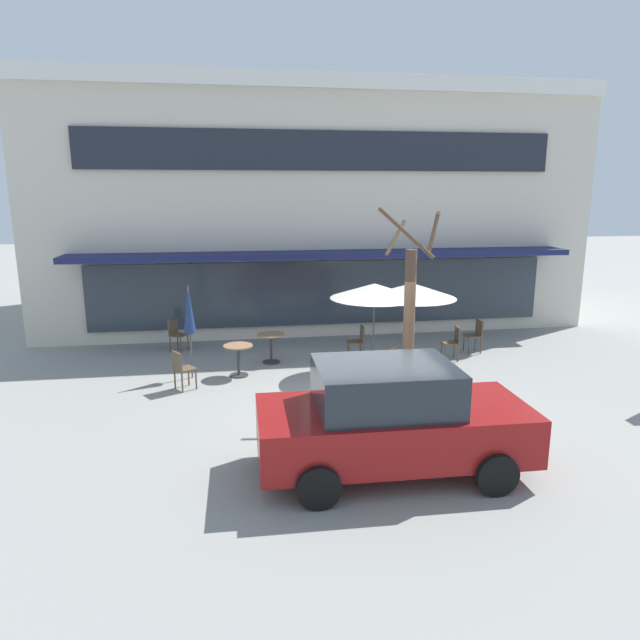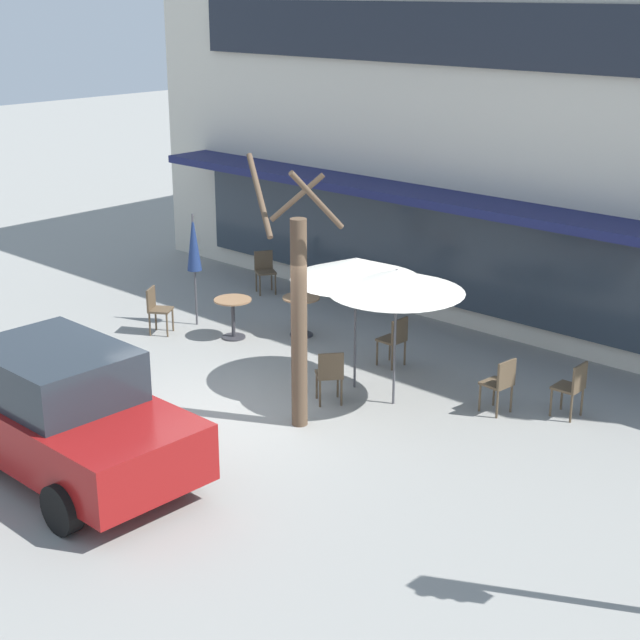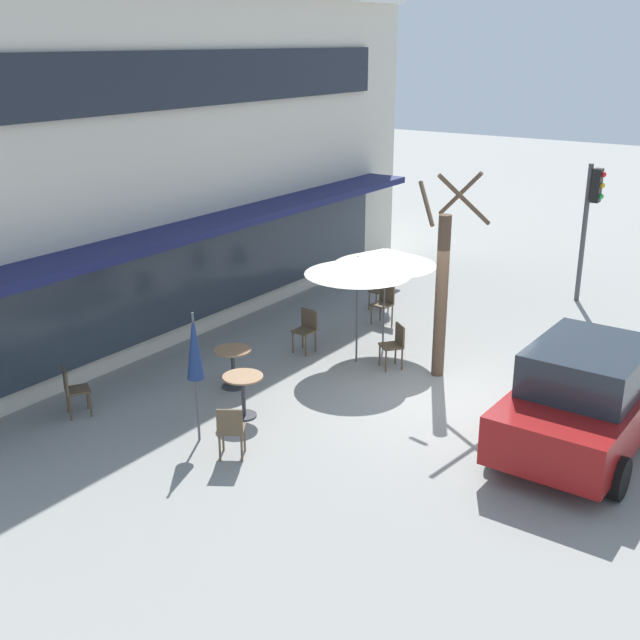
# 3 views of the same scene
# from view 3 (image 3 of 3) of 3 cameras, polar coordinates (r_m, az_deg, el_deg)

# --- Properties ---
(ground_plane) EXTENTS (80.00, 80.00, 0.00)m
(ground_plane) POSITION_cam_3_polar(r_m,az_deg,el_deg) (14.78, 8.85, -5.63)
(ground_plane) COLOR gray
(building_facade) EXTENTS (16.93, 9.10, 7.55)m
(building_facade) POSITION_cam_3_polar(r_m,az_deg,el_deg) (19.95, -17.67, 11.53)
(building_facade) COLOR beige
(building_facade) RESTS_ON ground
(cafe_table_near_wall) EXTENTS (0.70, 0.70, 0.76)m
(cafe_table_near_wall) POSITION_cam_3_polar(r_m,az_deg,el_deg) (15.01, -6.22, -2.95)
(cafe_table_near_wall) COLOR #333338
(cafe_table_near_wall) RESTS_ON ground
(cafe_table_streetside) EXTENTS (0.70, 0.70, 0.76)m
(cafe_table_streetside) POSITION_cam_3_polar(r_m,az_deg,el_deg) (13.85, -5.48, -4.90)
(cafe_table_streetside) COLOR #333338
(cafe_table_streetside) RESTS_ON ground
(patio_umbrella_green_folded) EXTENTS (2.10, 2.10, 2.20)m
(patio_umbrella_green_folded) POSITION_cam_3_polar(r_m,az_deg,el_deg) (15.65, 2.70, 3.91)
(patio_umbrella_green_folded) COLOR #4C4C51
(patio_umbrella_green_folded) RESTS_ON ground
(patio_umbrella_cream_folded) EXTENTS (2.10, 2.10, 2.20)m
(patio_umbrella_cream_folded) POSITION_cam_3_polar(r_m,az_deg,el_deg) (16.34, 4.66, 4.53)
(patio_umbrella_cream_folded) COLOR #4C4C51
(patio_umbrella_cream_folded) RESTS_ON ground
(patio_umbrella_corner_open) EXTENTS (0.28, 0.28, 2.20)m
(patio_umbrella_corner_open) POSITION_cam_3_polar(r_m,az_deg,el_deg) (12.70, -8.93, -1.92)
(patio_umbrella_corner_open) COLOR #4C4C51
(patio_umbrella_corner_open) RESTS_ON ground
(cafe_chair_0) EXTENTS (0.55, 0.55, 0.89)m
(cafe_chair_0) POSITION_cam_3_polar(r_m,az_deg,el_deg) (12.52, -6.36, -7.65)
(cafe_chair_0) COLOR brown
(cafe_chair_0) RESTS_ON ground
(cafe_chair_1) EXTENTS (0.41, 0.41, 0.89)m
(cafe_chair_1) POSITION_cam_3_polar(r_m,az_deg,el_deg) (19.36, 4.34, 2.30)
(cafe_chair_1) COLOR brown
(cafe_chair_1) RESTS_ON ground
(cafe_chair_2) EXTENTS (0.41, 0.41, 0.89)m
(cafe_chair_2) POSITION_cam_3_polar(r_m,az_deg,el_deg) (16.64, -0.98, -0.53)
(cafe_chair_2) COLOR brown
(cafe_chair_2) RESTS_ON ground
(cafe_chair_3) EXTENTS (0.55, 0.55, 0.89)m
(cafe_chair_3) POSITION_cam_3_polar(r_m,az_deg,el_deg) (14.45, -17.18, -4.63)
(cafe_chair_3) COLOR brown
(cafe_chair_3) RESTS_ON ground
(cafe_chair_4) EXTENTS (0.44, 0.44, 0.89)m
(cafe_chair_4) POSITION_cam_3_polar(r_m,az_deg,el_deg) (18.34, 4.58, 1.31)
(cafe_chair_4) COLOR brown
(cafe_chair_4) RESTS_ON ground
(cafe_chair_5) EXTENTS (0.56, 0.56, 0.89)m
(cafe_chair_5) POSITION_cam_3_polar(r_m,az_deg,el_deg) (15.87, 5.34, -1.63)
(cafe_chair_5) COLOR brown
(cafe_chair_5) RESTS_ON ground
(parked_sedan) EXTENTS (4.23, 2.07, 1.76)m
(parked_sedan) POSITION_cam_3_polar(r_m,az_deg,el_deg) (13.35, 18.50, -5.12)
(parked_sedan) COLOR maroon
(parked_sedan) RESTS_ON ground
(street_tree) EXTENTS (1.34, 1.38, 4.03)m
(street_tree) POSITION_cam_3_polar(r_m,az_deg,el_deg) (15.22, 8.70, 2.36)
(street_tree) COLOR brown
(street_tree) RESTS_ON ground
(traffic_light_pole) EXTENTS (0.26, 0.44, 3.40)m
(traffic_light_pole) POSITION_cam_3_polar(r_m,az_deg,el_deg) (20.50, 18.68, 7.41)
(traffic_light_pole) COLOR #47474C
(traffic_light_pole) RESTS_ON ground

